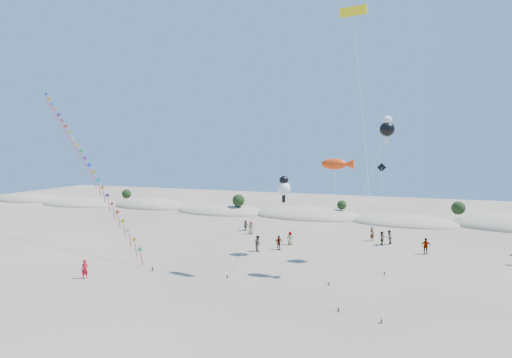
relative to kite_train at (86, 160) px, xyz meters
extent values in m
plane|color=#7E6D57|center=(21.00, -15.61, -10.46)|extent=(160.00, 160.00, 0.00)
ellipsoid|color=gray|center=(-43.00, 29.99, -10.46)|extent=(17.00, 9.35, 3.20)
ellipsoid|color=#173A15|center=(-43.00, 29.99, -9.58)|extent=(13.60, 6.12, 0.68)
ellipsoid|color=gray|center=(-27.00, 28.59, -10.46)|extent=(18.00, 9.90, 2.80)
ellipsoid|color=#173A15|center=(-27.00, 28.59, -9.69)|extent=(14.40, 6.48, 0.72)
ellipsoid|color=gray|center=(-11.00, 30.39, -10.46)|extent=(16.00, 8.80, 3.60)
ellipsoid|color=#173A15|center=(-11.00, 30.39, -9.47)|extent=(12.80, 5.76, 0.64)
ellipsoid|color=gray|center=(5.00, 28.99, -10.46)|extent=(17.60, 9.68, 3.00)
ellipsoid|color=#173A15|center=(5.00, 28.99, -9.64)|extent=(14.08, 6.34, 0.70)
ellipsoid|color=gray|center=(21.00, 29.69, -10.46)|extent=(19.00, 10.45, 3.40)
ellipsoid|color=#173A15|center=(21.00, 29.69, -9.53)|extent=(15.20, 6.84, 0.76)
ellipsoid|color=gray|center=(37.00, 28.29, -10.46)|extent=(16.40, 9.02, 2.80)
ellipsoid|color=#173A15|center=(37.00, 28.29, -9.69)|extent=(13.12, 5.90, 0.66)
sphere|color=black|center=(-17.00, 30.59, -8.10)|extent=(1.90, 1.90, 1.90)
sphere|color=black|center=(9.00, 27.79, -7.98)|extent=(2.20, 2.20, 2.20)
sphere|color=black|center=(27.00, 29.79, -8.22)|extent=(1.60, 1.60, 1.60)
sphere|color=black|center=(45.00, 31.19, -8.02)|extent=(2.10, 2.10, 2.10)
cube|color=#3F2D1E|center=(14.20, -7.24, -10.29)|extent=(0.12, 0.12, 0.35)
cylinder|color=silver|center=(0.95, -0.50, -0.59)|extent=(26.52, 13.50, 19.76)
cube|color=green|center=(11.98, -6.11, -8.80)|extent=(1.07, 0.42, 1.12)
cube|color=#E15E6D|center=(12.16, -6.06, -9.90)|extent=(0.19, 0.45, 1.55)
cube|color=yellow|center=(10.87, -5.55, -7.98)|extent=(1.07, 0.42, 1.12)
cube|color=#E15E6D|center=(11.05, -5.50, -9.08)|extent=(0.19, 0.45, 1.55)
cube|color=white|center=(9.77, -4.99, -7.16)|extent=(1.07, 0.42, 1.12)
cube|color=#E15E6D|center=(9.95, -4.94, -8.26)|extent=(0.19, 0.45, 1.55)
cube|color=#AECF18|center=(8.67, -4.42, -6.34)|extent=(1.07, 0.42, 1.12)
cube|color=#E15E6D|center=(8.85, -4.37, -7.44)|extent=(0.19, 0.45, 1.55)
cube|color=red|center=(7.56, -3.86, -5.51)|extent=(1.07, 0.42, 1.12)
cube|color=#E15E6D|center=(7.74, -3.81, -6.61)|extent=(0.19, 0.45, 1.55)
cube|color=#DD4576|center=(6.46, -3.30, -4.69)|extent=(1.07, 0.42, 1.12)
cube|color=#E15E6D|center=(6.64, -3.25, -5.79)|extent=(0.19, 0.45, 1.55)
cube|color=#4E279C|center=(5.36, -2.74, -3.87)|extent=(1.07, 0.42, 1.12)
cube|color=#E15E6D|center=(5.54, -2.69, -4.97)|extent=(0.19, 0.45, 1.55)
cube|color=orange|center=(4.25, -2.18, -3.05)|extent=(1.07, 0.42, 1.12)
cube|color=#E15E6D|center=(4.43, -2.13, -4.15)|extent=(0.19, 0.45, 1.55)
cube|color=#189FB9|center=(3.15, -1.62, -2.23)|extent=(1.07, 0.42, 1.12)
cube|color=#E15E6D|center=(3.33, -1.57, -3.33)|extent=(0.19, 0.45, 1.55)
cube|color=orange|center=(2.05, -1.06, -1.40)|extent=(1.07, 0.42, 1.12)
cube|color=#E15E6D|center=(2.23, -1.01, -2.50)|extent=(0.19, 0.45, 1.55)
cube|color=blue|center=(0.94, -0.50, -0.58)|extent=(1.07, 0.42, 1.12)
cube|color=#E15E6D|center=(1.12, -0.45, -1.68)|extent=(0.19, 0.45, 1.55)
cube|color=purple|center=(-0.16, 0.06, 0.24)|extent=(1.07, 0.42, 1.12)
cube|color=#E15E6D|center=(0.02, 0.11, -0.86)|extent=(0.19, 0.45, 1.55)
cube|color=green|center=(-1.26, 0.62, 1.06)|extent=(1.07, 0.42, 1.12)
cube|color=#E15E6D|center=(-1.08, 0.67, -0.04)|extent=(0.19, 0.45, 1.55)
cube|color=yellow|center=(-2.37, 1.19, 1.88)|extent=(1.07, 0.42, 1.12)
cube|color=#E15E6D|center=(-2.19, 1.24, 0.78)|extent=(0.19, 0.45, 1.55)
cube|color=white|center=(-3.47, 1.75, 2.71)|extent=(1.07, 0.42, 1.12)
cube|color=#E15E6D|center=(-3.29, 1.80, 1.61)|extent=(0.19, 0.45, 1.55)
cube|color=#AECF18|center=(-4.57, 2.31, 3.53)|extent=(1.07, 0.42, 1.12)
cube|color=#E15E6D|center=(-4.39, 2.36, 2.43)|extent=(0.19, 0.45, 1.55)
cube|color=red|center=(-5.68, 2.87, 4.35)|extent=(1.07, 0.42, 1.12)
cube|color=#E15E6D|center=(-5.50, 2.92, 3.25)|extent=(0.19, 0.45, 1.55)
cube|color=#DD4576|center=(-6.78, 3.43, 5.17)|extent=(1.07, 0.42, 1.12)
cube|color=#E15E6D|center=(-6.60, 3.48, 4.07)|extent=(0.19, 0.45, 1.55)
cube|color=#4E279C|center=(-7.88, 3.99, 5.99)|extent=(1.07, 0.42, 1.12)
cube|color=#E15E6D|center=(-7.70, 4.04, 4.89)|extent=(0.19, 0.45, 1.55)
cube|color=orange|center=(-8.99, 4.55, 6.82)|extent=(1.07, 0.42, 1.12)
cube|color=#E15E6D|center=(-8.81, 4.60, 5.72)|extent=(0.19, 0.45, 1.55)
cube|color=#189FB9|center=(-10.09, 5.11, 7.64)|extent=(1.07, 0.42, 1.12)
cube|color=#E15E6D|center=(-9.91, 5.16, 6.54)|extent=(0.19, 0.45, 1.55)
cube|color=orange|center=(-11.19, 5.67, 8.46)|extent=(1.07, 0.42, 1.12)
cube|color=#E15E6D|center=(-11.01, 5.72, 7.36)|extent=(0.19, 0.45, 1.55)
cube|color=blue|center=(-12.30, 6.23, 9.28)|extent=(1.07, 0.42, 1.12)
cube|color=#E15E6D|center=(-12.12, 6.28, 8.18)|extent=(0.19, 0.45, 1.55)
cube|color=#3F2D1E|center=(32.99, -11.46, -10.31)|extent=(0.10, 0.10, 0.30)
cylinder|color=silver|center=(32.04, -7.23, -5.18)|extent=(1.93, 8.49, 10.57)
ellipsoid|color=#E93D0C|center=(31.09, -3.00, 0.09)|extent=(2.36, 1.04, 1.04)
cone|color=#E93D0C|center=(32.41, -3.00, 0.09)|extent=(0.94, 0.94, 0.94)
cube|color=#3F2D1E|center=(22.06, -6.94, -10.31)|extent=(0.10, 0.10, 0.30)
cylinder|color=silver|center=(23.32, -1.99, -6.71)|extent=(2.55, 9.92, 7.52)
sphere|color=white|center=(24.57, 2.96, -2.96)|extent=(1.51, 1.51, 1.51)
sphere|color=black|center=(24.57, 2.96, -2.05)|extent=(1.01, 1.01, 1.01)
cube|color=black|center=(24.57, 2.96, -4.11)|extent=(0.35, 0.18, 0.80)
cube|color=#3F2D1E|center=(31.28, -5.84, -10.31)|extent=(0.10, 0.10, 0.30)
cylinder|color=silver|center=(33.32, -1.07, -3.50)|extent=(4.11, 9.58, 13.94)
sphere|color=black|center=(35.36, 3.71, 3.47)|extent=(1.51, 1.51, 1.51)
sphere|color=white|center=(35.36, 3.71, 4.37)|extent=(0.98, 0.98, 0.98)
cube|color=white|center=(35.36, 3.71, 2.31)|extent=(0.35, 0.18, 0.80)
cube|color=white|center=(34.66, 3.71, 3.47)|extent=(0.60, 0.15, 0.25)
cube|color=white|center=(36.06, 3.71, 3.47)|extent=(0.60, 0.15, 0.25)
cube|color=#3F2D1E|center=(36.10, -12.55, -10.31)|extent=(0.10, 0.10, 0.30)
cylinder|color=silver|center=(34.30, -7.49, 1.67)|extent=(3.62, 10.15, 24.28)
cube|color=yellow|center=(32.51, -2.44, 13.81)|extent=(2.52, 1.03, 0.89)
cube|color=black|center=(32.51, -2.42, 13.81)|extent=(2.43, 0.61, 0.19)
cube|color=#3F2D1E|center=(35.66, -0.94, -10.31)|extent=(0.10, 0.10, 0.30)
cylinder|color=silver|center=(35.21, 2.60, -5.53)|extent=(0.93, 7.10, 9.87)
cube|color=black|center=(34.76, 6.14, -0.60)|extent=(0.97, 0.29, 1.00)
imported|color=red|center=(9.74, -11.48, -9.58)|extent=(0.75, 0.62, 1.76)
imported|color=slate|center=(21.32, 3.52, -9.53)|extent=(1.14, 1.15, 1.87)
imported|color=slate|center=(23.97, 7.99, -9.63)|extent=(0.88, 0.64, 1.66)
imported|color=slate|center=(23.40, 4.97, -9.59)|extent=(0.99, 1.05, 1.74)
imported|color=slate|center=(34.68, 11.69, -9.60)|extent=(0.69, 1.64, 1.71)
imported|color=slate|center=(33.33, 13.64, -9.55)|extent=(0.79, 0.73, 1.81)
imported|color=slate|center=(35.43, 12.47, -9.58)|extent=(0.86, 1.00, 1.76)
imported|color=slate|center=(17.18, 12.30, -9.60)|extent=(0.94, 0.72, 1.72)
imported|color=slate|center=(39.59, 8.74, -9.53)|extent=(1.13, 0.56, 1.85)
imported|color=slate|center=(15.59, 14.37, -9.71)|extent=(0.70, 1.46, 1.51)
camera|label=1|loc=(37.70, -42.37, 1.77)|focal=30.00mm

